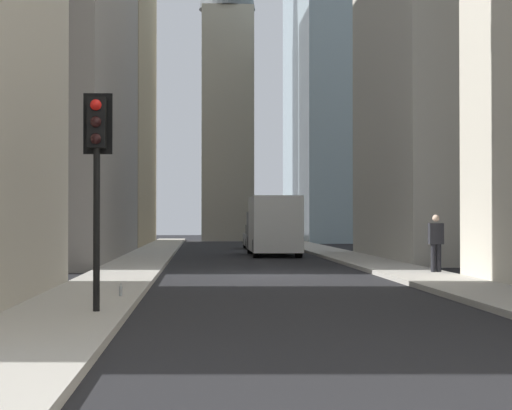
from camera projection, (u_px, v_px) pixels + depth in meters
The scene contains 11 objects.
ground_plane at pixel (267, 275), 27.14m from camera, with size 135.00×135.00×0.00m, color black.
sidewalk_right at pixel (124, 274), 26.86m from camera, with size 90.00×2.20×0.14m, color #A8A399.
sidewalk_left at pixel (408, 273), 27.43m from camera, with size 90.00×2.20×0.14m, color #A8A399.
building_right_far at pixel (74, 53), 57.72m from camera, with size 19.54×10.00×25.82m.
building_right_midfar at pixel (7, 16), 37.82m from camera, with size 19.43×10.00×21.39m.
church_spire at pixel (227, 35), 70.46m from camera, with size 4.60×4.60×32.11m.
delivery_truck at pixel (273, 225), 41.74m from camera, with size 6.46×2.25×2.84m.
hatchback_grey at pixel (259, 237), 51.65m from camera, with size 4.30×1.78×1.42m.
traffic_light_foreground at pixel (97, 150), 15.34m from camera, with size 0.43×0.52×3.91m.
pedestrian at pixel (436, 241), 26.65m from camera, with size 0.26×0.44×1.77m.
discarded_bottle at pixel (121, 291), 18.31m from camera, with size 0.07×0.07×0.27m.
Camera 1 is at (-27.10, 2.09, 1.78)m, focal length 60.47 mm.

